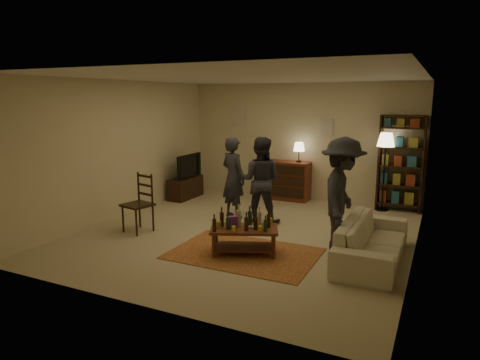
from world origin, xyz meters
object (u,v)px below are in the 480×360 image
Objects in this scene: dining_chair at (140,200)px; dresser at (288,180)px; floor_lamp at (386,145)px; person_left at (233,178)px; sofa at (372,241)px; person_by_sofa at (342,196)px; person_right at (260,180)px; tv_stand at (186,182)px; bookshelf at (401,162)px; coffee_table at (244,230)px.

dining_chair is 3.78m from dresser.
floor_lamp reaches higher than dining_chair.
floor_lamp is 1.02× the size of person_left.
sofa is 3.15m from person_left.
person_by_sofa reaches higher than person_left.
tv_stand is at bearing -35.39° from person_right.
dresser is 0.82× the size of person_right.
dresser is at bearing -178.43° from bookshelf.
person_right is at bearing -135.53° from floor_lamp.
person_by_sofa is at bearing 177.79° from person_left.
person_left is 2.60m from person_by_sofa.
bookshelf is 3.11m from person_by_sofa.
coffee_table is at bearing -116.42° from bookshelf.
person_right is (1.72, 1.41, 0.26)m from dining_chair.
tv_stand is 0.59× the size of person_by_sofa.
dresser is 2.32m from floor_lamp.
sofa is (-0.05, -3.18, -0.73)m from bookshelf.
bookshelf reaches higher than dining_chair.
bookshelf reaches higher than tv_stand.
person_right is 0.92× the size of person_by_sofa.
floor_lamp is at bearing -156.78° from bookshelf.
bookshelf is 0.49m from floor_lamp.
floor_lamp is at bearing 4.82° from sofa.
bookshelf reaches higher than sofa.
person_by_sofa reaches higher than floor_lamp.
dresser is 2.06m from person_right.
dining_chair is 5.09m from floor_lamp.
person_right reaches higher than dining_chair.
coffee_table is at bearing 142.91° from person_left.
person_right is (-2.00, -1.96, -0.57)m from floor_lamp.
coffee_table is 4.24m from bookshelf.
dining_chair is 0.78× the size of dresser.
dresser is 0.67× the size of bookshelf.
bookshelf is (4.69, 0.98, 0.65)m from tv_stand.
dining_chair reaches higher than tv_stand.
dining_chair is (-2.16, 0.25, 0.18)m from coffee_table.
person_right is at bearing -166.92° from person_left.
sofa is at bearing 179.52° from person_left.
dining_chair is 0.66× the size of person_left.
tv_stand is at bearing 135.56° from coffee_table.
person_right is (0.62, -0.10, 0.01)m from person_left.
bookshelf is at bearing -0.82° from sofa.
dining_chair is at bearing 75.83° from person_left.
floor_lamp is 0.92× the size of person_by_sofa.
sofa is (0.26, -3.05, -1.09)m from floor_lamp.
person_right is at bearing -24.88° from tv_stand.
coffee_table is 0.71× the size of person_left.
floor_lamp reaches higher than person_left.
coffee_table is 0.55× the size of sofa.
person_left is (1.77, -1.01, 0.43)m from tv_stand.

